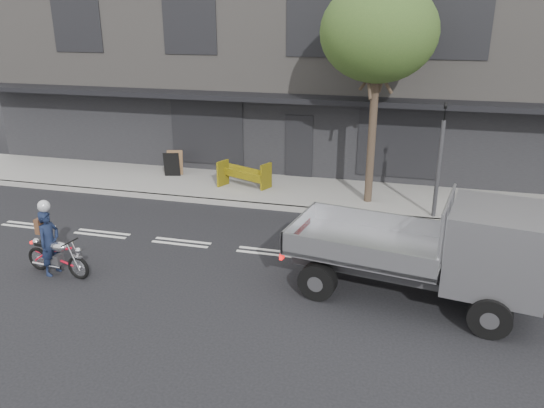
{
  "coord_description": "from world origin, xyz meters",
  "views": [
    {
      "loc": [
        3.22,
        -12.01,
        5.88
      ],
      "look_at": [
        -0.01,
        0.5,
        1.15
      ],
      "focal_mm": 35.0,
      "sensor_mm": 36.0,
      "label": 1
    }
  ],
  "objects_px": {
    "traffic_light_pole": "(439,167)",
    "construction_barrier": "(242,176)",
    "street_tree": "(379,33)",
    "rider": "(50,243)",
    "motorcycle": "(57,256)",
    "flatbed_ute": "(471,248)",
    "sandwich_board": "(172,165)"
  },
  "relations": [
    {
      "from": "traffic_light_pole",
      "to": "construction_barrier",
      "type": "xyz_separation_m",
      "value": [
        -6.24,
        0.97,
        -1.04
      ]
    },
    {
      "from": "street_tree",
      "to": "rider",
      "type": "relative_size",
      "value": 4.29
    },
    {
      "from": "rider",
      "to": "traffic_light_pole",
      "type": "bearing_deg",
      "value": -48.79
    },
    {
      "from": "motorcycle",
      "to": "construction_barrier",
      "type": "relative_size",
      "value": 1.08
    },
    {
      "from": "flatbed_ute",
      "to": "sandwich_board",
      "type": "distance_m",
      "value": 11.75
    },
    {
      "from": "street_tree",
      "to": "sandwich_board",
      "type": "xyz_separation_m",
      "value": [
        -7.17,
        0.89,
        -4.67
      ]
    },
    {
      "from": "sandwich_board",
      "to": "street_tree",
      "type": "bearing_deg",
      "value": -21.79
    },
    {
      "from": "street_tree",
      "to": "sandwich_board",
      "type": "height_order",
      "value": "street_tree"
    },
    {
      "from": "motorcycle",
      "to": "rider",
      "type": "distance_m",
      "value": 0.34
    },
    {
      "from": "traffic_light_pole",
      "to": "sandwich_board",
      "type": "bearing_deg",
      "value": 169.25
    },
    {
      "from": "street_tree",
      "to": "construction_barrier",
      "type": "xyz_separation_m",
      "value": [
        -4.24,
        0.12,
        -4.66
      ]
    },
    {
      "from": "motorcycle",
      "to": "rider",
      "type": "xyz_separation_m",
      "value": [
        -0.15,
        0.0,
        0.31
      ]
    },
    {
      "from": "street_tree",
      "to": "construction_barrier",
      "type": "bearing_deg",
      "value": 178.41
    },
    {
      "from": "motorcycle",
      "to": "sandwich_board",
      "type": "distance_m",
      "value": 7.49
    },
    {
      "from": "street_tree",
      "to": "sandwich_board",
      "type": "relative_size",
      "value": 7.44
    },
    {
      "from": "rider",
      "to": "sandwich_board",
      "type": "relative_size",
      "value": 1.74
    },
    {
      "from": "flatbed_ute",
      "to": "construction_barrier",
      "type": "relative_size",
      "value": 3.26
    },
    {
      "from": "traffic_light_pole",
      "to": "motorcycle",
      "type": "height_order",
      "value": "traffic_light_pole"
    },
    {
      "from": "street_tree",
      "to": "traffic_light_pole",
      "type": "height_order",
      "value": "street_tree"
    },
    {
      "from": "flatbed_ute",
      "to": "motorcycle",
      "type": "bearing_deg",
      "value": -165.25
    },
    {
      "from": "motorcycle",
      "to": "flatbed_ute",
      "type": "relative_size",
      "value": 0.33
    },
    {
      "from": "construction_barrier",
      "to": "sandwich_board",
      "type": "distance_m",
      "value": 3.03
    },
    {
      "from": "motorcycle",
      "to": "rider",
      "type": "relative_size",
      "value": 1.14
    },
    {
      "from": "rider",
      "to": "sandwich_board",
      "type": "distance_m",
      "value": 7.49
    },
    {
      "from": "street_tree",
      "to": "traffic_light_pole",
      "type": "distance_m",
      "value": 4.23
    },
    {
      "from": "construction_barrier",
      "to": "street_tree",
      "type": "bearing_deg",
      "value": -1.59
    },
    {
      "from": "street_tree",
      "to": "traffic_light_pole",
      "type": "relative_size",
      "value": 1.93
    },
    {
      "from": "rider",
      "to": "construction_barrier",
      "type": "relative_size",
      "value": 0.95
    },
    {
      "from": "street_tree",
      "to": "rider",
      "type": "bearing_deg",
      "value": -136.03
    },
    {
      "from": "traffic_light_pole",
      "to": "rider",
      "type": "bearing_deg",
      "value": -146.98
    },
    {
      "from": "flatbed_ute",
      "to": "sandwich_board",
      "type": "height_order",
      "value": "flatbed_ute"
    },
    {
      "from": "traffic_light_pole",
      "to": "sandwich_board",
      "type": "height_order",
      "value": "traffic_light_pole"
    }
  ]
}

